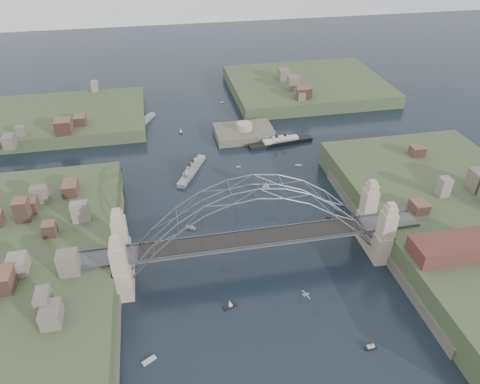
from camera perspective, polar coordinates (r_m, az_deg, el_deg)
name	(u,v)px	position (r m, az deg, el deg)	size (l,w,h in m)	color
ground	(254,264)	(115.03, 1.77, -9.07)	(500.00, 500.00, 0.00)	black
bridge	(255,225)	(107.03, 1.88, -4.23)	(84.00, 13.80, 24.60)	#49494C
shore_west	(10,291)	(118.07, -27.07, -11.09)	(50.50, 90.00, 12.00)	#3B4A2B
shore_east	(461,230)	(135.96, 26.14, -4.34)	(50.50, 90.00, 12.00)	#3B4A2B
headland_nw	(69,122)	(196.45, -20.77, 8.25)	(60.00, 45.00, 9.00)	#3B4A2B
headland_ne	(306,90)	(218.46, 8.40, 12.68)	(70.00, 55.00, 9.50)	#3B4A2B
fort_island	(244,137)	(174.00, 0.55, 6.96)	(22.00, 16.00, 9.40)	#524E41
wharf_shed	(454,247)	(115.54, 25.47, -6.31)	(20.00, 8.00, 4.00)	#592D26
finger_pier	(460,325)	(111.29, 26.04, -14.90)	(4.00, 22.00, 1.40)	#49494C
naval_cruiser_near	(192,170)	(150.90, -6.13, 2.78)	(11.46, 19.16, 6.03)	gray
naval_cruiser_far	(145,121)	(188.36, -11.95, 8.79)	(9.01, 14.86, 5.26)	gray
ocean_liner	(281,142)	(168.28, 5.16, 6.32)	(24.78, 6.70, 6.03)	black
aeroplane	(305,295)	(98.43, 8.28, -12.73)	(1.53, 2.69, 0.40)	#9EA0A5
small_boat_a	(191,228)	(126.33, -6.24, -4.54)	(2.89, 2.37, 1.43)	#BBBCB7
small_boat_b	(266,185)	(142.57, 3.29, 0.91)	(2.04, 1.06, 2.38)	#BBBCB7
small_boat_c	(230,305)	(104.57, -1.29, -14.05)	(3.36, 2.03, 2.38)	#BBBCB7
small_boat_d	(298,165)	(155.49, 7.41, 3.36)	(2.24, 1.38, 0.45)	#BBBCB7
small_boat_e	(117,169)	(157.58, -15.28, 2.80)	(3.16, 1.21, 0.45)	#BBBCB7
small_boat_f	(238,167)	(153.42, -0.21, 3.21)	(1.66, 0.87, 0.45)	#BBBCB7
small_boat_g	(370,347)	(101.44, 16.17, -18.33)	(2.63, 1.05, 1.43)	#BBBCB7
small_boat_h	(181,131)	(177.37, -7.52, 7.65)	(1.13, 2.33, 2.38)	#BBBCB7
small_boat_i	(330,218)	(131.80, 11.36, -3.30)	(2.36, 2.33, 0.45)	#BBBCB7
small_boat_j	(149,361)	(97.82, -11.43, -20.16)	(3.04, 2.29, 0.45)	#BBBCB7
small_boat_k	(222,103)	(203.59, -2.25, 11.23)	(1.76, 0.98, 0.45)	#BBBCB7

